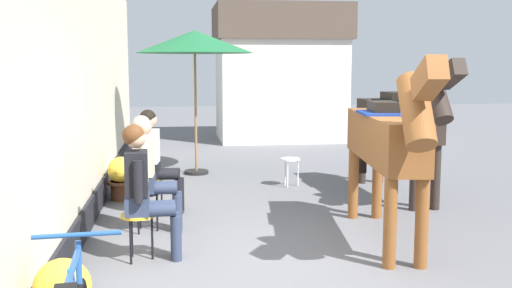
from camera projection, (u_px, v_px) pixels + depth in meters
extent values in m
plane|color=slate|center=(267.00, 197.00, 9.01)|extent=(40.00, 40.00, 0.00)
cube|color=beige|center=(70.00, 89.00, 6.98)|extent=(0.30, 14.00, 3.40)
cube|color=black|center=(76.00, 216.00, 7.18)|extent=(0.34, 14.00, 0.36)
cube|color=silver|center=(279.00, 90.00, 15.89)|extent=(3.20, 2.40, 2.60)
cube|color=brown|center=(280.00, 23.00, 15.66)|extent=(3.40, 2.60, 0.90)
cylinder|color=gold|center=(138.00, 215.00, 6.05)|extent=(0.34, 0.34, 0.03)
cylinder|color=black|center=(152.00, 238.00, 6.11)|extent=(0.02, 0.02, 0.45)
cylinder|color=black|center=(132.00, 236.00, 6.19)|extent=(0.02, 0.02, 0.45)
cylinder|color=black|center=(131.00, 242.00, 5.96)|extent=(0.02, 0.02, 0.45)
cube|color=#2D3851|center=(137.00, 204.00, 6.04)|extent=(0.25, 0.33, 0.20)
cube|color=black|center=(137.00, 173.00, 6.00)|extent=(0.23, 0.35, 0.44)
sphere|color=tan|center=(136.00, 138.00, 5.95)|extent=(0.20, 0.20, 0.20)
sphere|color=#593319|center=(133.00, 135.00, 5.94)|extent=(0.22, 0.22, 0.22)
cylinder|color=#2D3851|center=(157.00, 207.00, 6.15)|extent=(0.38, 0.14, 0.13)
cylinder|color=#2D3851|center=(176.00, 234.00, 6.22)|extent=(0.11, 0.11, 0.46)
cylinder|color=#2D3851|center=(157.00, 210.00, 6.00)|extent=(0.38, 0.14, 0.13)
cylinder|color=#2D3851|center=(176.00, 239.00, 6.07)|extent=(0.11, 0.11, 0.46)
cylinder|color=black|center=(139.00, 174.00, 6.20)|extent=(0.09, 0.09, 0.42)
cylinder|color=black|center=(138.00, 182.00, 5.81)|extent=(0.09, 0.09, 0.42)
cylinder|color=black|center=(145.00, 193.00, 7.10)|extent=(0.34, 0.34, 0.03)
cylinder|color=black|center=(157.00, 213.00, 7.15)|extent=(0.02, 0.02, 0.45)
cylinder|color=black|center=(140.00, 211.00, 7.25)|extent=(0.02, 0.02, 0.45)
cylinder|color=black|center=(138.00, 216.00, 7.01)|extent=(0.02, 0.02, 0.45)
cube|color=#2D3851|center=(145.00, 184.00, 7.09)|extent=(0.25, 0.33, 0.20)
cube|color=beige|center=(144.00, 157.00, 7.05)|extent=(0.23, 0.35, 0.44)
sphere|color=tan|center=(143.00, 127.00, 7.00)|extent=(0.20, 0.20, 0.20)
sphere|color=#B2A38E|center=(141.00, 125.00, 7.00)|extent=(0.22, 0.22, 0.22)
cylinder|color=#2D3851|center=(161.00, 186.00, 7.19)|extent=(0.39, 0.15, 0.13)
cylinder|color=#2D3851|center=(178.00, 210.00, 7.25)|extent=(0.11, 0.11, 0.46)
cylinder|color=#2D3851|center=(160.00, 189.00, 7.03)|extent=(0.39, 0.15, 0.13)
cylinder|color=#2D3851|center=(177.00, 213.00, 7.09)|extent=(0.11, 0.11, 0.46)
cylinder|color=beige|center=(147.00, 158.00, 7.25)|extent=(0.09, 0.09, 0.42)
cylinder|color=beige|center=(144.00, 164.00, 6.86)|extent=(0.09, 0.09, 0.42)
cylinder|color=gold|center=(151.00, 179.00, 8.01)|extent=(0.34, 0.34, 0.03)
cylinder|color=black|center=(162.00, 196.00, 8.05)|extent=(0.02, 0.02, 0.45)
cylinder|color=black|center=(147.00, 194.00, 8.16)|extent=(0.02, 0.02, 0.45)
cylinder|color=black|center=(145.00, 198.00, 7.92)|extent=(0.02, 0.02, 0.45)
cube|color=black|center=(151.00, 170.00, 8.00)|extent=(0.27, 0.34, 0.20)
cube|color=silver|center=(150.00, 146.00, 7.95)|extent=(0.25, 0.36, 0.44)
sphere|color=tan|center=(149.00, 120.00, 7.91)|extent=(0.20, 0.20, 0.20)
sphere|color=black|center=(148.00, 118.00, 7.90)|extent=(0.22, 0.22, 0.22)
cylinder|color=black|center=(166.00, 173.00, 8.09)|extent=(0.39, 0.17, 0.13)
cylinder|color=black|center=(180.00, 194.00, 8.13)|extent=(0.11, 0.11, 0.46)
cylinder|color=black|center=(164.00, 175.00, 7.93)|extent=(0.39, 0.17, 0.13)
cylinder|color=black|center=(179.00, 197.00, 7.98)|extent=(0.11, 0.11, 0.46)
cylinder|color=silver|center=(154.00, 148.00, 8.16)|extent=(0.09, 0.09, 0.42)
cylinder|color=silver|center=(150.00, 152.00, 7.76)|extent=(0.09, 0.09, 0.42)
cube|color=brown|center=(384.00, 138.00, 6.70)|extent=(0.68, 2.23, 0.52)
cylinder|color=brown|center=(422.00, 223.00, 5.83)|extent=(0.13, 0.13, 0.90)
cylinder|color=brown|center=(390.00, 223.00, 5.82)|extent=(0.13, 0.13, 0.90)
cylinder|color=brown|center=(377.00, 184.00, 7.75)|extent=(0.13, 0.13, 0.90)
cylinder|color=brown|center=(353.00, 184.00, 7.74)|extent=(0.13, 0.13, 0.90)
cylinder|color=brown|center=(416.00, 112.00, 5.46)|extent=(0.35, 0.66, 0.73)
cube|color=brown|center=(429.00, 79.00, 5.08)|extent=(0.24, 0.54, 0.40)
cube|color=black|center=(416.00, 96.00, 5.46)|extent=(0.11, 0.63, 0.48)
cylinder|color=black|center=(363.00, 148.00, 7.87)|extent=(0.11, 0.11, 0.65)
cube|color=navy|center=(383.00, 113.00, 6.76)|extent=(0.56, 0.65, 0.03)
cube|color=black|center=(383.00, 107.00, 6.76)|extent=(0.33, 0.47, 0.12)
cube|color=#2D231E|center=(396.00, 119.00, 9.03)|extent=(0.58, 2.22, 0.52)
cylinder|color=#2D231E|center=(436.00, 177.00, 8.20)|extent=(0.13, 0.13, 0.90)
cylinder|color=#2D231E|center=(415.00, 178.00, 8.14)|extent=(0.13, 0.13, 0.90)
cylinder|color=#2D231E|center=(380.00, 156.00, 10.09)|extent=(0.13, 0.13, 0.90)
cylinder|color=#2D231E|center=(362.00, 157.00, 10.03)|extent=(0.13, 0.13, 0.90)
cylinder|color=#2D231E|center=(436.00, 98.00, 7.81)|extent=(0.32, 0.65, 0.73)
cube|color=#2D231E|center=(451.00, 74.00, 7.44)|extent=(0.21, 0.54, 0.40)
cube|color=black|center=(436.00, 87.00, 7.81)|extent=(0.08, 0.63, 0.48)
cylinder|color=black|center=(368.00, 129.00, 10.17)|extent=(0.11, 0.11, 0.65)
cube|color=black|center=(394.00, 101.00, 9.09)|extent=(0.54, 0.63, 0.03)
cube|color=black|center=(394.00, 96.00, 9.08)|extent=(0.31, 0.46, 0.12)
sphere|color=gold|center=(62.00, 287.00, 4.17)|extent=(0.40, 0.40, 0.40)
cylinder|color=brown|center=(122.00, 190.00, 8.83)|extent=(0.34, 0.34, 0.28)
cylinder|color=brown|center=(122.00, 182.00, 8.81)|extent=(0.43, 0.43, 0.04)
sphere|color=gold|center=(122.00, 170.00, 8.79)|extent=(0.40, 0.40, 0.40)
cylinder|color=#235199|center=(72.00, 271.00, 3.07)|extent=(0.10, 0.80, 0.09)
cylinder|color=#235199|center=(77.00, 235.00, 3.45)|extent=(0.50, 0.07, 0.03)
cylinder|color=black|center=(196.00, 172.00, 10.95)|extent=(0.44, 0.44, 0.06)
cylinder|color=olive|center=(196.00, 114.00, 10.81)|extent=(0.04, 0.04, 2.20)
cone|color=#1E6638|center=(195.00, 42.00, 10.64)|extent=(2.10, 2.10, 0.40)
cylinder|color=white|center=(290.00, 159.00, 9.79)|extent=(0.32, 0.32, 0.03)
cylinder|color=silver|center=(298.00, 173.00, 9.83)|extent=(0.02, 0.02, 0.43)
cylinder|color=silver|center=(285.00, 172.00, 9.92)|extent=(0.02, 0.02, 0.43)
cylinder|color=silver|center=(288.00, 174.00, 9.70)|extent=(0.02, 0.02, 0.43)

